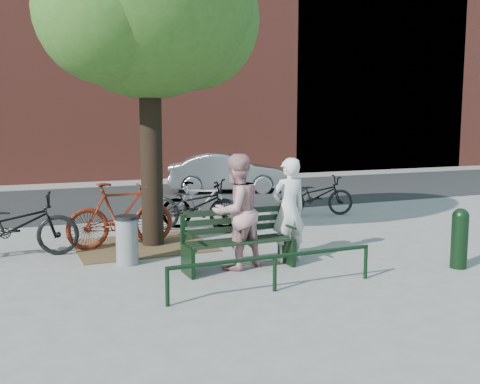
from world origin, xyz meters
name	(u,v)px	position (x,y,z in m)	size (l,w,h in m)	color
ground	(239,269)	(0.00, 0.00, 0.00)	(90.00, 90.00, 0.00)	gray
dirt_pit	(143,245)	(-1.00, 2.20, 0.01)	(2.40, 2.00, 0.02)	brown
road	(126,199)	(0.00, 8.50, 0.01)	(40.00, 7.00, 0.01)	black
townhouse_row	(89,27)	(0.17, 16.00, 6.25)	(45.00, 4.00, 14.00)	brown
park_bench	(237,238)	(0.00, 0.08, 0.48)	(1.74, 0.54, 0.97)	black
guard_railing	(275,262)	(0.00, -1.20, 0.40)	(3.06, 0.06, 0.51)	black
street_tree	(151,1)	(-0.75, 2.20, 4.42)	(4.20, 3.80, 6.50)	black
person_left	(289,210)	(0.95, 0.15, 0.86)	(0.63, 0.41, 1.71)	silver
person_right	(236,212)	(-0.01, 0.09, 0.90)	(0.88, 0.68, 1.80)	tan
bollard	(460,236)	(3.20, -1.31, 0.51)	(0.26, 0.26, 0.95)	black
litter_bin	(127,240)	(-1.54, 1.00, 0.40)	(0.39, 0.39, 0.80)	gray
bicycle_a	(15,226)	(-3.17, 2.23, 0.54)	(0.72, 2.07, 1.09)	black
bicycle_b	(121,215)	(-1.36, 2.30, 0.60)	(0.57, 2.01, 1.21)	#57180C
bicycle_c	(194,205)	(0.33, 3.11, 0.55)	(0.73, 2.11, 1.11)	black
bicycle_d	(200,205)	(0.55, 3.36, 0.51)	(0.48, 1.71, 1.03)	gray
bicycle_e	(316,196)	(3.75, 3.80, 0.49)	(0.65, 1.88, 0.99)	black
parked_car	(227,173)	(3.43, 8.84, 0.64)	(1.36, 3.89, 1.28)	gray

